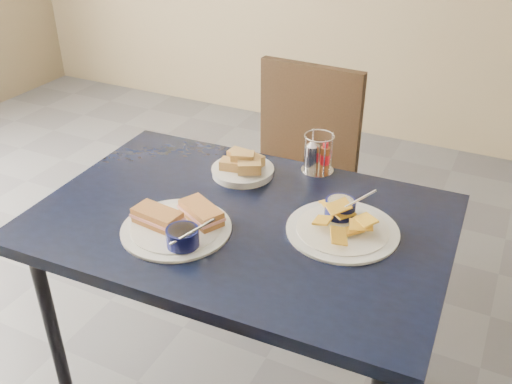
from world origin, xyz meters
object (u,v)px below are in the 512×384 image
at_px(chair_far, 297,165).
at_px(sandwich_plate, 179,224).
at_px(dining_table, 241,235).
at_px(plantain_plate, 342,223).
at_px(condiment_caddy, 317,156).
at_px(bread_basket, 243,167).

relative_size(chair_far, sandwich_plate, 2.94).
xyz_separation_m(dining_table, sandwich_plate, (-0.12, -0.14, 0.09)).
distance_m(dining_table, sandwich_plate, 0.21).
relative_size(dining_table, plantain_plate, 3.86).
height_order(dining_table, chair_far, chair_far).
bearing_deg(condiment_caddy, chair_far, 120.09).
relative_size(chair_far, condiment_caddy, 6.97).
xyz_separation_m(dining_table, condiment_caddy, (0.10, 0.36, 0.12)).
height_order(chair_far, bread_basket, chair_far).
relative_size(plantain_plate, condiment_caddy, 2.36).
height_order(sandwich_plate, condiment_caddy, condiment_caddy).
xyz_separation_m(plantain_plate, condiment_caddy, (-0.19, 0.29, 0.04)).
bearing_deg(dining_table, condiment_caddy, 75.01).
xyz_separation_m(bread_basket, condiment_caddy, (0.21, 0.13, 0.03)).
bearing_deg(condiment_caddy, bread_basket, -147.75).
distance_m(chair_far, plantain_plate, 0.81).
bearing_deg(sandwich_plate, bread_basket, 88.43).
relative_size(plantain_plate, bread_basket, 1.57).
bearing_deg(plantain_plate, bread_basket, 158.51).
height_order(sandwich_plate, bread_basket, sandwich_plate).
bearing_deg(dining_table, bread_basket, 115.92).
distance_m(sandwich_plate, plantain_plate, 0.46).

